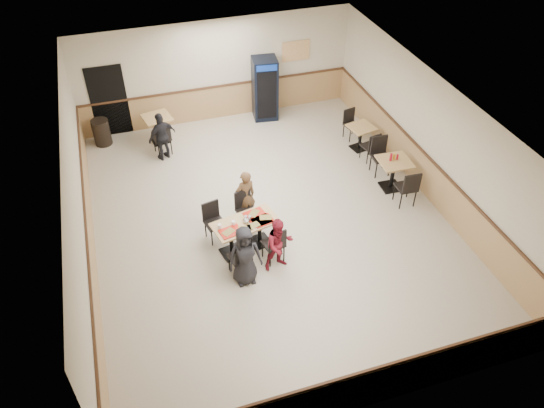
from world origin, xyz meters
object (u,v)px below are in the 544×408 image
object	(u,v)px
diner_woman_right	(279,244)
side_table_far	(361,134)
back_table	(158,125)
side_table_near	(393,170)
diner_woman_left	(245,256)
main_table	(245,231)
pepsi_cooler	(265,89)
lone_diner	(162,136)
trash_bin	(102,132)
diner_man_opposite	(245,196)

from	to	relation	value
diner_woman_right	side_table_far	distance (m)	5.08
back_table	side_table_near	bearing A→B (deg)	-37.08
diner_woman_left	diner_woman_right	size ratio (longest dim) A/B	1.11
diner_woman_left	back_table	bearing A→B (deg)	98.22
main_table	pepsi_cooler	distance (m)	5.74
lone_diner	back_table	distance (m)	0.90
diner_woman_left	side_table_near	world-z (taller)	diner_woman_left
diner_woman_left	side_table_far	distance (m)	5.76
trash_bin	diner_woman_left	bearing A→B (deg)	-68.62
side_table_near	side_table_far	xyz separation A→B (m)	(0.00, 1.87, -0.08)
diner_man_opposite	side_table_far	xyz separation A→B (m)	(3.82, 1.93, -0.22)
diner_man_opposite	pepsi_cooler	distance (m)	4.78
main_table	back_table	distance (m)	5.07
lone_diner	trash_bin	size ratio (longest dim) A/B	1.83
side_table_near	side_table_far	world-z (taller)	side_table_near
diner_woman_left	pepsi_cooler	world-z (taller)	pepsi_cooler
diner_woman_right	diner_man_opposite	xyz separation A→B (m)	(-0.25, 1.68, 0.04)
diner_woman_right	side_table_near	size ratio (longest dim) A/B	1.57
trash_bin	main_table	bearing A→B (deg)	-62.98
diner_woman_left	diner_man_opposite	size ratio (longest dim) A/B	1.03
back_table	lone_diner	bearing A→B (deg)	-90.00
diner_woman_right	pepsi_cooler	xyz separation A→B (m)	(1.58, 6.08, 0.29)
main_table	diner_woman_right	xyz separation A→B (m)	(0.52, -0.76, 0.14)
diner_woman_left	trash_bin	size ratio (longest dim) A/B	1.89
diner_woman_right	side_table_near	bearing A→B (deg)	18.01
main_table	lone_diner	xyz separation A→B (m)	(-1.15, 4.04, 0.19)
diner_woman_left	diner_woman_right	world-z (taller)	diner_woman_left
diner_man_opposite	side_table_near	size ratio (longest dim) A/B	1.67
pepsi_cooler	diner_woman_right	bearing A→B (deg)	-97.18
side_table_near	back_table	world-z (taller)	side_table_near
diner_woman_right	back_table	size ratio (longest dim) A/B	1.48
diner_woman_right	back_table	world-z (taller)	diner_woman_right
main_table	trash_bin	world-z (taller)	same
side_table_far	back_table	world-z (taller)	back_table
diner_woman_right	side_table_near	xyz separation A→B (m)	(3.56, 1.74, -0.10)
diner_woman_left	trash_bin	bearing A→B (deg)	110.97
lone_diner	side_table_far	distance (m)	5.37
pepsi_cooler	back_table	bearing A→B (deg)	-165.72
trash_bin	diner_woman_right	bearing A→B (deg)	-62.01
diner_woman_right	back_table	distance (m)	5.93
diner_woman_left	diner_man_opposite	bearing A→B (deg)	73.58
back_table	pepsi_cooler	xyz separation A→B (m)	(3.25, 0.39, 0.41)
side_table_far	pepsi_cooler	world-z (taller)	pepsi_cooler
main_table	diner_woman_left	size ratio (longest dim) A/B	1.07
main_table	side_table_far	world-z (taller)	main_table
side_table_far	pepsi_cooler	distance (m)	3.20
lone_diner	back_table	bearing A→B (deg)	-114.30
pepsi_cooler	side_table_far	bearing A→B (deg)	-43.90
main_table	diner_man_opposite	bearing A→B (deg)	62.10
diner_woman_left	back_table	world-z (taller)	diner_woman_left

